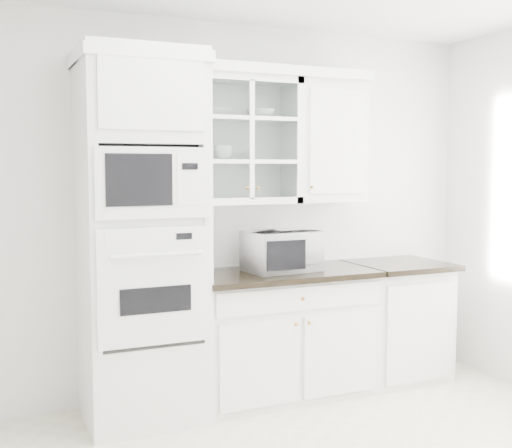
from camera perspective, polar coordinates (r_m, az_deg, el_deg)
name	(u,v)px	position (r m, az deg, el deg)	size (l,w,h in m)	color
room_shell	(318,145)	(3.55, 5.55, 6.99)	(4.00, 3.50, 2.70)	white
oven_column	(142,238)	(4.22, -10.14, -1.27)	(0.76, 0.68, 2.40)	white
base_cabinet_run	(282,332)	(4.73, 2.31, -9.61)	(1.32, 0.67, 0.92)	white
extra_base_cabinet	(396,319)	(5.23, 12.31, -8.29)	(0.72, 0.67, 0.92)	white
upper_cabinet_glass	(243,141)	(4.60, -1.20, 7.43)	(0.80, 0.33, 0.90)	white
upper_cabinet_solid	(325,142)	(4.90, 6.17, 7.25)	(0.55, 0.33, 0.90)	white
crown_molding	(230,70)	(4.59, -2.33, 13.52)	(2.14, 0.38, 0.07)	white
countertop_microwave	(281,251)	(4.59, 2.21, -2.39)	(0.50, 0.42, 0.29)	white
bowl_a	(214,113)	(4.52, -3.79, 9.83)	(0.22, 0.22, 0.05)	white
bowl_b	(261,114)	(4.67, 0.46, 9.76)	(0.21, 0.21, 0.06)	white
cup_a	(223,153)	(4.53, -2.95, 6.33)	(0.13, 0.13, 0.10)	white
cup_b	(251,155)	(4.64, -0.43, 6.17)	(0.09, 0.09, 0.08)	white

